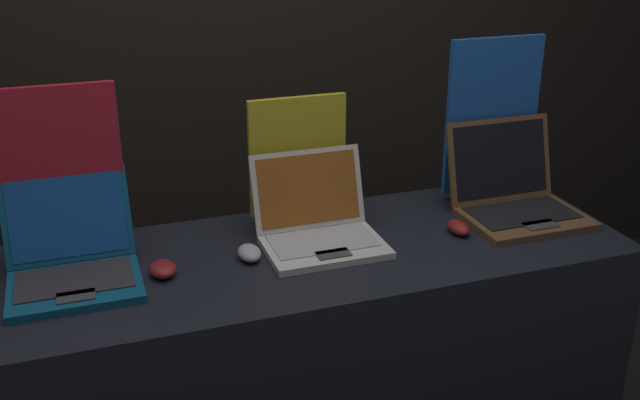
{
  "coord_description": "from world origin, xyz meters",
  "views": [
    {
      "loc": [
        -0.63,
        -1.5,
        1.83
      ],
      "look_at": [
        -0.0,
        0.32,
        1.03
      ],
      "focal_mm": 42.0,
      "sensor_mm": 36.0,
      "label": 1
    }
  ],
  "objects_px": {
    "laptop_front": "(72,258)",
    "mouse_front": "(163,269)",
    "laptop_middle": "(318,224)",
    "mouse_middle": "(249,253)",
    "promo_stand_front": "(62,177)",
    "laptop_back": "(515,195)",
    "promo_stand_middle": "(298,162)",
    "mouse_back": "(459,228)",
    "promo_stand_back": "(492,122)"
  },
  "relations": [
    {
      "from": "promo_stand_front",
      "to": "mouse_back",
      "type": "xyz_separation_m",
      "value": [
        1.09,
        -0.23,
        -0.21
      ]
    },
    {
      "from": "mouse_middle",
      "to": "laptop_front",
      "type": "bearing_deg",
      "value": 174.8
    },
    {
      "from": "laptop_front",
      "to": "promo_stand_back",
      "type": "height_order",
      "value": "promo_stand_back"
    },
    {
      "from": "laptop_back",
      "to": "promo_stand_back",
      "type": "xyz_separation_m",
      "value": [
        0.0,
        0.17,
        0.19
      ]
    },
    {
      "from": "mouse_middle",
      "to": "promo_stand_middle",
      "type": "height_order",
      "value": "promo_stand_middle"
    },
    {
      "from": "mouse_back",
      "to": "mouse_front",
      "type": "bearing_deg",
      "value": 178.64
    },
    {
      "from": "mouse_middle",
      "to": "promo_stand_back",
      "type": "bearing_deg",
      "value": 13.51
    },
    {
      "from": "laptop_middle",
      "to": "promo_stand_back",
      "type": "height_order",
      "value": "promo_stand_back"
    },
    {
      "from": "laptop_middle",
      "to": "promo_stand_middle",
      "type": "xyz_separation_m",
      "value": [
        -0.0,
        0.19,
        0.13
      ]
    },
    {
      "from": "laptop_front",
      "to": "laptop_back",
      "type": "xyz_separation_m",
      "value": [
        1.33,
        -0.0,
        0.0
      ]
    },
    {
      "from": "mouse_front",
      "to": "laptop_back",
      "type": "distance_m",
      "value": 1.11
    },
    {
      "from": "promo_stand_back",
      "to": "mouse_middle",
      "type": "bearing_deg",
      "value": -166.49
    },
    {
      "from": "laptop_middle",
      "to": "laptop_back",
      "type": "bearing_deg",
      "value": -0.36
    },
    {
      "from": "promo_stand_front",
      "to": "mouse_back",
      "type": "relative_size",
      "value": 5.2
    },
    {
      "from": "mouse_back",
      "to": "laptop_front",
      "type": "bearing_deg",
      "value": 175.73
    },
    {
      "from": "mouse_front",
      "to": "laptop_front",
      "type": "bearing_deg",
      "value": 164.73
    },
    {
      "from": "laptop_front",
      "to": "promo_stand_front",
      "type": "xyz_separation_m",
      "value": [
        0.0,
        0.15,
        0.17
      ]
    },
    {
      "from": "laptop_middle",
      "to": "laptop_back",
      "type": "xyz_separation_m",
      "value": [
        0.65,
        -0.0,
        0.01
      ]
    },
    {
      "from": "mouse_middle",
      "to": "laptop_back",
      "type": "xyz_separation_m",
      "value": [
        0.87,
        0.04,
        0.05
      ]
    },
    {
      "from": "laptop_back",
      "to": "promo_stand_back",
      "type": "relative_size",
      "value": 0.69
    },
    {
      "from": "laptop_front",
      "to": "promo_stand_front",
      "type": "distance_m",
      "value": 0.23
    },
    {
      "from": "promo_stand_back",
      "to": "mouse_front",
      "type": "bearing_deg",
      "value": -168.41
    },
    {
      "from": "mouse_middle",
      "to": "promo_stand_back",
      "type": "height_order",
      "value": "promo_stand_back"
    },
    {
      "from": "mouse_front",
      "to": "laptop_middle",
      "type": "height_order",
      "value": "laptop_middle"
    },
    {
      "from": "promo_stand_front",
      "to": "promo_stand_middle",
      "type": "bearing_deg",
      "value": 3.8
    },
    {
      "from": "mouse_front",
      "to": "promo_stand_front",
      "type": "relative_size",
      "value": 0.19
    },
    {
      "from": "laptop_back",
      "to": "mouse_middle",
      "type": "bearing_deg",
      "value": -177.48
    },
    {
      "from": "laptop_front",
      "to": "promo_stand_middle",
      "type": "xyz_separation_m",
      "value": [
        0.68,
        0.19,
        0.12
      ]
    },
    {
      "from": "mouse_back",
      "to": "mouse_middle",
      "type": "bearing_deg",
      "value": 176.42
    },
    {
      "from": "laptop_middle",
      "to": "mouse_middle",
      "type": "distance_m",
      "value": 0.22
    },
    {
      "from": "promo_stand_front",
      "to": "promo_stand_middle",
      "type": "relative_size",
      "value": 1.26
    },
    {
      "from": "laptop_front",
      "to": "mouse_front",
      "type": "distance_m",
      "value": 0.23
    },
    {
      "from": "laptop_middle",
      "to": "promo_stand_middle",
      "type": "relative_size",
      "value": 0.87
    },
    {
      "from": "laptop_middle",
      "to": "laptop_front",
      "type": "bearing_deg",
      "value": -179.99
    },
    {
      "from": "mouse_middle",
      "to": "mouse_back",
      "type": "height_order",
      "value": "same"
    },
    {
      "from": "mouse_middle",
      "to": "laptop_back",
      "type": "distance_m",
      "value": 0.87
    },
    {
      "from": "promo_stand_middle",
      "to": "mouse_middle",
      "type": "bearing_deg",
      "value": -132.86
    },
    {
      "from": "mouse_middle",
      "to": "laptop_back",
      "type": "relative_size",
      "value": 0.26
    },
    {
      "from": "laptop_front",
      "to": "laptop_middle",
      "type": "bearing_deg",
      "value": 0.01
    },
    {
      "from": "promo_stand_front",
      "to": "mouse_back",
      "type": "bearing_deg",
      "value": -11.72
    },
    {
      "from": "promo_stand_front",
      "to": "laptop_middle",
      "type": "relative_size",
      "value": 1.44
    },
    {
      "from": "laptop_middle",
      "to": "mouse_middle",
      "type": "bearing_deg",
      "value": -168.9
    },
    {
      "from": "laptop_front",
      "to": "promo_stand_back",
      "type": "bearing_deg",
      "value": 7.12
    },
    {
      "from": "laptop_middle",
      "to": "promo_stand_middle",
      "type": "height_order",
      "value": "promo_stand_middle"
    },
    {
      "from": "promo_stand_middle",
      "to": "promo_stand_back",
      "type": "height_order",
      "value": "promo_stand_back"
    },
    {
      "from": "laptop_middle",
      "to": "mouse_back",
      "type": "relative_size",
      "value": 3.61
    },
    {
      "from": "laptop_back",
      "to": "mouse_back",
      "type": "relative_size",
      "value": 3.91
    },
    {
      "from": "laptop_back",
      "to": "promo_stand_back",
      "type": "bearing_deg",
      "value": 90.0
    },
    {
      "from": "promo_stand_back",
      "to": "promo_stand_front",
      "type": "bearing_deg",
      "value": -179.1
    },
    {
      "from": "laptop_front",
      "to": "mouse_front",
      "type": "bearing_deg",
      "value": -15.27
    }
  ]
}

